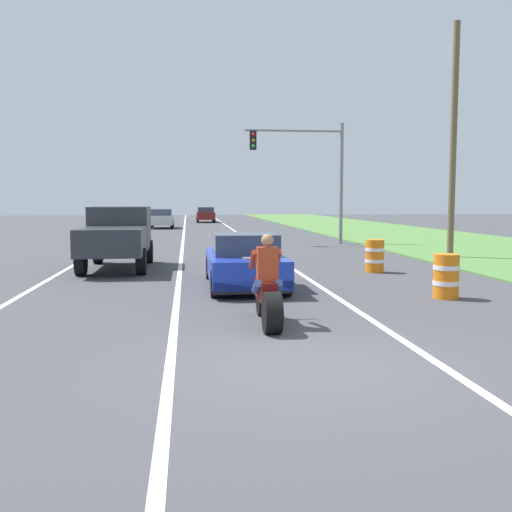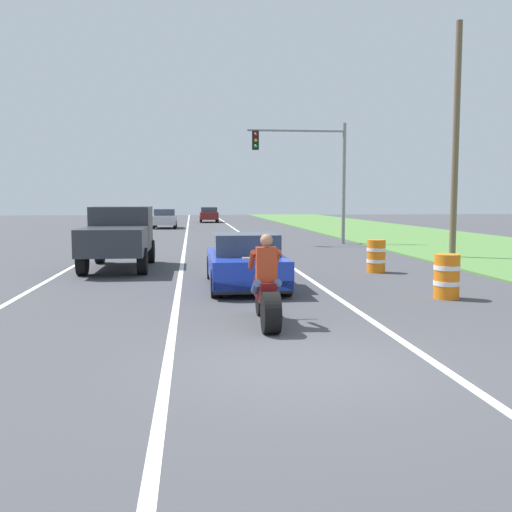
{
  "view_description": "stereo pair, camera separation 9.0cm",
  "coord_description": "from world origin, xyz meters",
  "px_view_note": "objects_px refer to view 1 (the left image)",
  "views": [
    {
      "loc": [
        -1.55,
        -7.6,
        2.2
      ],
      "look_at": [
        -0.09,
        4.94,
        1.0
      ],
      "focal_mm": 41.3,
      "sensor_mm": 36.0,
      "label": 1
    },
    {
      "loc": [
        -1.46,
        -7.61,
        2.2
      ],
      "look_at": [
        -0.09,
        4.94,
        1.0
      ],
      "focal_mm": 41.3,
      "sensor_mm": 36.0,
      "label": 2
    }
  ],
  "objects_px": {
    "motorcycle_with_rider": "(267,292)",
    "distant_car_further_ahead": "(206,214)",
    "construction_barrel_nearest": "(446,276)",
    "distant_car_far_ahead": "(162,218)",
    "traffic_light_mast_near": "(311,163)",
    "pickup_truck_left_lane_dark_grey": "(117,234)",
    "sports_car_blue": "(245,262)",
    "construction_barrel_mid": "(375,256)"
  },
  "relations": [
    {
      "from": "motorcycle_with_rider",
      "to": "traffic_light_mast_near",
      "type": "height_order",
      "value": "traffic_light_mast_near"
    },
    {
      "from": "motorcycle_with_rider",
      "to": "construction_barrel_nearest",
      "type": "xyz_separation_m",
      "value": [
        4.38,
        2.41,
        -0.09
      ]
    },
    {
      "from": "pickup_truck_left_lane_dark_grey",
      "to": "construction_barrel_nearest",
      "type": "bearing_deg",
      "value": -39.89
    },
    {
      "from": "construction_barrel_mid",
      "to": "distant_car_further_ahead",
      "type": "xyz_separation_m",
      "value": [
        -3.88,
        41.21,
        0.27
      ]
    },
    {
      "from": "traffic_light_mast_near",
      "to": "construction_barrel_nearest",
      "type": "relative_size",
      "value": 6.0
    },
    {
      "from": "construction_barrel_nearest",
      "to": "distant_car_far_ahead",
      "type": "distance_m",
      "value": 34.94
    },
    {
      "from": "pickup_truck_left_lane_dark_grey",
      "to": "construction_barrel_nearest",
      "type": "height_order",
      "value": "pickup_truck_left_lane_dark_grey"
    },
    {
      "from": "motorcycle_with_rider",
      "to": "distant_car_further_ahead",
      "type": "bearing_deg",
      "value": 89.51
    },
    {
      "from": "pickup_truck_left_lane_dark_grey",
      "to": "distant_car_far_ahead",
      "type": "distance_m",
      "value": 27.39
    },
    {
      "from": "traffic_light_mast_near",
      "to": "distant_car_further_ahead",
      "type": "bearing_deg",
      "value": 98.33
    },
    {
      "from": "pickup_truck_left_lane_dark_grey",
      "to": "distant_car_further_ahead",
      "type": "height_order",
      "value": "pickup_truck_left_lane_dark_grey"
    },
    {
      "from": "traffic_light_mast_near",
      "to": "construction_barrel_nearest",
      "type": "bearing_deg",
      "value": -91.33
    },
    {
      "from": "sports_car_blue",
      "to": "construction_barrel_mid",
      "type": "relative_size",
      "value": 4.3
    },
    {
      "from": "sports_car_blue",
      "to": "distant_car_far_ahead",
      "type": "height_order",
      "value": "distant_car_far_ahead"
    },
    {
      "from": "construction_barrel_mid",
      "to": "motorcycle_with_rider",
      "type": "bearing_deg",
      "value": -120.67
    },
    {
      "from": "distant_car_far_ahead",
      "to": "pickup_truck_left_lane_dark_grey",
      "type": "bearing_deg",
      "value": -90.5
    },
    {
      "from": "traffic_light_mast_near",
      "to": "motorcycle_with_rider",
      "type": "bearing_deg",
      "value": -104.17
    },
    {
      "from": "sports_car_blue",
      "to": "distant_car_further_ahead",
      "type": "relative_size",
      "value": 1.08
    },
    {
      "from": "motorcycle_with_rider",
      "to": "distant_car_further_ahead",
      "type": "relative_size",
      "value": 0.55
    },
    {
      "from": "distant_car_far_ahead",
      "to": "sports_car_blue",
      "type": "bearing_deg",
      "value": -83.86
    },
    {
      "from": "traffic_light_mast_near",
      "to": "distant_car_further_ahead",
      "type": "xyz_separation_m",
      "value": [
        -4.34,
        29.62,
        -3.25
      ]
    },
    {
      "from": "pickup_truck_left_lane_dark_grey",
      "to": "traffic_light_mast_near",
      "type": "relative_size",
      "value": 0.8
    },
    {
      "from": "motorcycle_with_rider",
      "to": "construction_barrel_mid",
      "type": "xyz_separation_m",
      "value": [
        4.3,
        7.25,
        -0.09
      ]
    },
    {
      "from": "motorcycle_with_rider",
      "to": "traffic_light_mast_near",
      "type": "relative_size",
      "value": 0.37
    },
    {
      "from": "construction_barrel_mid",
      "to": "sports_car_blue",
      "type": "bearing_deg",
      "value": -148.59
    },
    {
      "from": "construction_barrel_nearest",
      "to": "construction_barrel_mid",
      "type": "bearing_deg",
      "value": 90.91
    },
    {
      "from": "motorcycle_with_rider",
      "to": "traffic_light_mast_near",
      "type": "bearing_deg",
      "value": 75.83
    },
    {
      "from": "distant_car_far_ahead",
      "to": "distant_car_further_ahead",
      "type": "bearing_deg",
      "value": 72.44
    },
    {
      "from": "traffic_light_mast_near",
      "to": "construction_barrel_nearest",
      "type": "distance_m",
      "value": 16.8
    },
    {
      "from": "pickup_truck_left_lane_dark_grey",
      "to": "construction_barrel_nearest",
      "type": "xyz_separation_m",
      "value": [
        7.99,
        -6.68,
        -0.6
      ]
    },
    {
      "from": "pickup_truck_left_lane_dark_grey",
      "to": "construction_barrel_mid",
      "type": "distance_m",
      "value": 8.15
    },
    {
      "from": "pickup_truck_left_lane_dark_grey",
      "to": "distant_car_far_ahead",
      "type": "height_order",
      "value": "pickup_truck_left_lane_dark_grey"
    },
    {
      "from": "construction_barrel_mid",
      "to": "distant_car_far_ahead",
      "type": "height_order",
      "value": "distant_car_far_ahead"
    },
    {
      "from": "motorcycle_with_rider",
      "to": "distant_car_far_ahead",
      "type": "bearing_deg",
      "value": 95.29
    },
    {
      "from": "motorcycle_with_rider",
      "to": "sports_car_blue",
      "type": "distance_m",
      "value": 4.66
    },
    {
      "from": "construction_barrel_mid",
      "to": "distant_car_far_ahead",
      "type": "bearing_deg",
      "value": 104.71
    },
    {
      "from": "construction_barrel_mid",
      "to": "distant_car_far_ahead",
      "type": "relative_size",
      "value": 0.25
    },
    {
      "from": "traffic_light_mast_near",
      "to": "distant_car_further_ahead",
      "type": "relative_size",
      "value": 1.5
    },
    {
      "from": "pickup_truck_left_lane_dark_grey",
      "to": "construction_barrel_mid",
      "type": "relative_size",
      "value": 4.8
    },
    {
      "from": "traffic_light_mast_near",
      "to": "distant_car_further_ahead",
      "type": "height_order",
      "value": "traffic_light_mast_near"
    },
    {
      "from": "construction_barrel_nearest",
      "to": "sports_car_blue",
      "type": "bearing_deg",
      "value": 152.55
    },
    {
      "from": "sports_car_blue",
      "to": "distant_car_far_ahead",
      "type": "relative_size",
      "value": 1.08
    }
  ]
}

